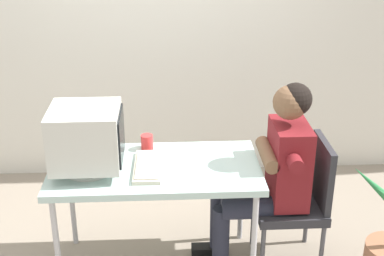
{
  "coord_description": "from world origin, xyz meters",
  "views": [
    {
      "loc": [
        0.07,
        -2.94,
        2.28
      ],
      "look_at": [
        0.23,
        0.0,
        1.0
      ],
      "focal_mm": 50.09,
      "sensor_mm": 36.0,
      "label": 1
    }
  ],
  "objects_px": {
    "keyboard": "(148,166)",
    "desk": "(155,174)",
    "desk_mug": "(147,142)",
    "crt_monitor": "(86,137)",
    "office_chair": "(299,197)",
    "person_seated": "(271,170)"
  },
  "relations": [
    {
      "from": "desk",
      "to": "crt_monitor",
      "type": "height_order",
      "value": "crt_monitor"
    },
    {
      "from": "keyboard",
      "to": "desk",
      "type": "bearing_deg",
      "value": 35.07
    },
    {
      "from": "keyboard",
      "to": "desk_mug",
      "type": "distance_m",
      "value": 0.28
    },
    {
      "from": "keyboard",
      "to": "desk_mug",
      "type": "xyz_separation_m",
      "value": [
        -0.01,
        0.28,
        0.03
      ]
    },
    {
      "from": "office_chair",
      "to": "desk",
      "type": "bearing_deg",
      "value": -179.12
    },
    {
      "from": "desk",
      "to": "keyboard",
      "type": "xyz_separation_m",
      "value": [
        -0.05,
        -0.03,
        0.07
      ]
    },
    {
      "from": "office_chair",
      "to": "person_seated",
      "type": "distance_m",
      "value": 0.28
    },
    {
      "from": "desk",
      "to": "office_chair",
      "type": "distance_m",
      "value": 0.95
    },
    {
      "from": "desk",
      "to": "keyboard",
      "type": "distance_m",
      "value": 0.09
    },
    {
      "from": "desk",
      "to": "person_seated",
      "type": "distance_m",
      "value": 0.73
    },
    {
      "from": "keyboard",
      "to": "desk_mug",
      "type": "bearing_deg",
      "value": 91.88
    },
    {
      "from": "keyboard",
      "to": "person_seated",
      "type": "height_order",
      "value": "person_seated"
    },
    {
      "from": "desk",
      "to": "person_seated",
      "type": "xyz_separation_m",
      "value": [
        0.73,
        0.01,
        -0.0
      ]
    },
    {
      "from": "crt_monitor",
      "to": "keyboard",
      "type": "xyz_separation_m",
      "value": [
        0.35,
        0.02,
        -0.21
      ]
    },
    {
      "from": "person_seated",
      "to": "office_chair",
      "type": "bearing_deg",
      "value": -0.0
    },
    {
      "from": "desk",
      "to": "person_seated",
      "type": "height_order",
      "value": "person_seated"
    },
    {
      "from": "desk",
      "to": "crt_monitor",
      "type": "relative_size",
      "value": 3.11
    },
    {
      "from": "keyboard",
      "to": "person_seated",
      "type": "relative_size",
      "value": 0.33
    },
    {
      "from": "office_chair",
      "to": "person_seated",
      "type": "relative_size",
      "value": 0.69
    },
    {
      "from": "keyboard",
      "to": "office_chair",
      "type": "relative_size",
      "value": 0.48
    },
    {
      "from": "desk",
      "to": "desk_mug",
      "type": "height_order",
      "value": "desk_mug"
    },
    {
      "from": "desk",
      "to": "keyboard",
      "type": "relative_size",
      "value": 3.09
    }
  ]
}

